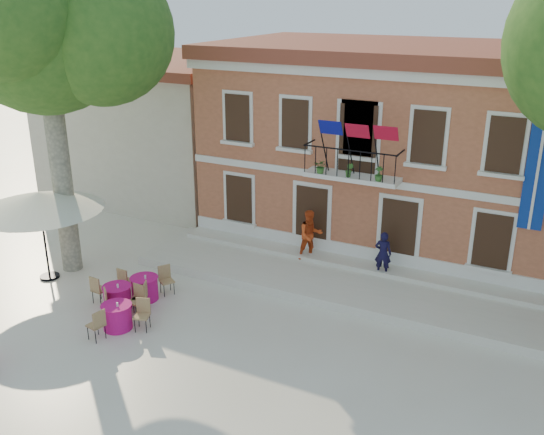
{
  "coord_description": "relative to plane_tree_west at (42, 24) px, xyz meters",
  "views": [
    {
      "loc": [
        8.38,
        -12.93,
        9.26
      ],
      "look_at": [
        0.05,
        3.5,
        2.41
      ],
      "focal_mm": 40.0,
      "sensor_mm": 36.0,
      "label": 1
    }
  ],
  "objects": [
    {
      "name": "pedestrian_navy",
      "position": [
        10.19,
        3.9,
        -7.26
      ],
      "size": [
        0.61,
        0.44,
        1.54
      ],
      "primitive_type": "imported",
      "rotation": [
        0.0,
        0.0,
        3.27
      ],
      "color": "black",
      "rests_on": "terrace"
    },
    {
      "name": "neighbor_west",
      "position": [
        -2.61,
        9.59,
        -5.12
      ],
      "size": [
        9.4,
        9.4,
        6.4
      ],
      "color": "beige",
      "rests_on": "ground"
    },
    {
      "name": "ground",
      "position": [
        6.89,
        -1.41,
        -8.33
      ],
      "size": [
        90.0,
        90.0,
        0.0
      ],
      "primitive_type": "plane",
      "color": "beige",
      "rests_on": "ground"
    },
    {
      "name": "cafe_table_0",
      "position": [
        3.41,
        -1.58,
        -7.91
      ],
      "size": [
        1.95,
        0.9,
        0.95
      ],
      "color": "#DA1474",
      "rests_on": "ground"
    },
    {
      "name": "patio_umbrella",
      "position": [
        -0.17,
        -0.94,
        -5.54
      ],
      "size": [
        4.17,
        4.17,
        3.1
      ],
      "color": "black",
      "rests_on": "ground"
    },
    {
      "name": "cafe_table_3",
      "position": [
        3.78,
        -0.7,
        -7.9
      ],
      "size": [
        1.67,
        1.87,
        0.95
      ],
      "color": "#DA1474",
      "rests_on": "ground"
    },
    {
      "name": "pedestrian_orange",
      "position": [
        7.5,
        3.99,
        -7.12
      ],
      "size": [
        1.12,
        1.11,
        1.82
      ],
      "primitive_type": "imported",
      "rotation": [
        0.0,
        0.0,
        0.73
      ],
      "color": "#CB4217",
      "rests_on": "terrace"
    },
    {
      "name": "terrace",
      "position": [
        8.89,
        2.99,
        -8.18
      ],
      "size": [
        14.0,
        3.4,
        0.3
      ],
      "primitive_type": "cube",
      "color": "silver",
      "rests_on": "ground"
    },
    {
      "name": "plane_tree_west",
      "position": [
        0.0,
        0.0,
        0.0
      ],
      "size": [
        5.75,
        5.75,
        11.29
      ],
      "color": "#A59E84",
      "rests_on": "ground"
    },
    {
      "name": "cafe_table_1",
      "position": [
        4.2,
        -2.51,
        -7.9
      ],
      "size": [
        1.84,
        1.76,
        0.95
      ],
      "color": "#DA1474",
      "rests_on": "ground"
    },
    {
      "name": "main_building",
      "position": [
        8.89,
        8.58,
        -4.55
      ],
      "size": [
        13.5,
        9.59,
        7.5
      ],
      "color": "#C16845",
      "rests_on": "ground"
    }
  ]
}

